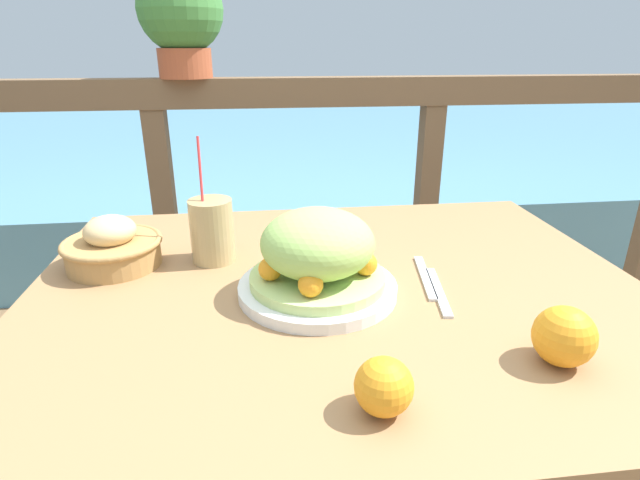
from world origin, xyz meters
name	(u,v)px	position (x,y,z in m)	size (l,w,h in m)	color
patio_table	(338,329)	(0.00, 0.00, 0.63)	(1.11, 0.90, 0.72)	#997047
railing_fence	(299,167)	(0.00, 0.86, 0.74)	(2.80, 0.08, 1.02)	brown
sea_backdrop	(275,161)	(0.00, 3.36, 0.20)	(12.00, 4.00, 0.40)	#568EA8
salad_plate	(317,259)	(-0.04, -0.03, 0.79)	(0.28, 0.28, 0.15)	silver
drink_glass	(212,231)	(-0.23, 0.14, 0.78)	(0.09, 0.09, 0.24)	tan
bread_basket	(113,247)	(-0.42, 0.14, 0.76)	(0.19, 0.19, 0.10)	#AD7F47
potted_plant	(181,16)	(-0.34, 0.86, 1.20)	(0.25, 0.25, 0.32)	#A34C2D
fork	(425,277)	(0.16, 0.01, 0.72)	(0.04, 0.18, 0.00)	silver
knife	(438,291)	(0.17, -0.05, 0.72)	(0.04, 0.18, 0.00)	silver
orange_near_basket	(385,386)	(0.00, -0.33, 0.75)	(0.07, 0.07, 0.07)	orange
orange_near_glass	(564,336)	(0.26, -0.27, 0.76)	(0.08, 0.08, 0.08)	orange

